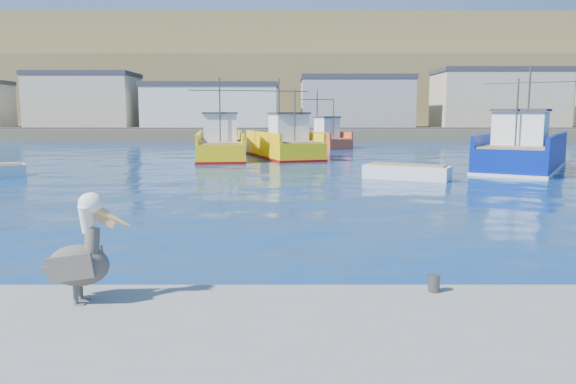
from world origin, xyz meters
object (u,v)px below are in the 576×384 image
object	(u,v)px
skiff_mid	(407,173)
pelican	(81,256)
trawler_blue	(523,152)
boat_orange	(322,138)
trawler_yellow_b	(284,145)
trawler_yellow_a	(220,146)

from	to	relation	value
skiff_mid	pelican	bearing A→B (deg)	-114.52
trawler_blue	pelican	bearing A→B (deg)	-124.19
boat_orange	pelican	world-z (taller)	boat_orange
trawler_yellow_b	boat_orange	size ratio (longest dim) A/B	1.43
boat_orange	skiff_mid	distance (m)	28.21
trawler_yellow_b	trawler_yellow_a	bearing A→B (deg)	-165.11
trawler_yellow_a	pelican	distance (m)	35.38
trawler_yellow_a	trawler_blue	bearing A→B (deg)	-22.20
trawler_yellow_a	boat_orange	xyz separation A→B (m)	(8.89, 14.21, -0.02)
trawler_yellow_b	boat_orange	bearing A→B (deg)	73.06
trawler_yellow_b	skiff_mid	distance (m)	16.63
trawler_yellow_a	pelican	bearing A→B (deg)	-86.84
trawler_blue	skiff_mid	bearing A→B (deg)	-147.06
trawler_yellow_a	boat_orange	world-z (taller)	trawler_yellow_a
trawler_blue	boat_orange	xyz separation A→B (m)	(-11.43, 22.50, -0.09)
trawler_yellow_a	trawler_blue	xyz separation A→B (m)	(20.32, -8.29, 0.08)
trawler_yellow_a	pelican	size ratio (longest dim) A/B	6.11
trawler_yellow_a	skiff_mid	world-z (taller)	trawler_yellow_a
skiff_mid	pelican	xyz separation A→B (m)	(-9.80, -21.49, 0.95)
pelican	trawler_blue	bearing A→B (deg)	55.81
skiff_mid	pelican	distance (m)	23.63
trawler_yellow_a	pelican	world-z (taller)	trawler_yellow_a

